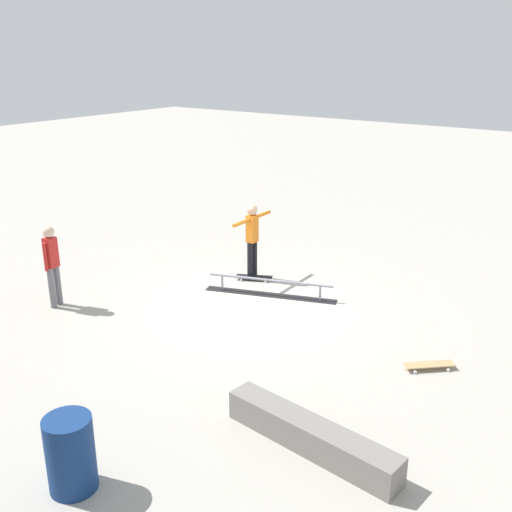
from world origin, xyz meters
TOP-DOWN VIEW (x-y plane):
  - ground_plane at (0.00, 0.00)m, footprint 60.00×60.00m
  - grind_rail at (-0.03, -0.62)m, footprint 2.68×1.15m
  - skate_ledge at (-3.26, 3.22)m, footprint 2.52×0.66m
  - skater_main at (0.84, -1.19)m, footprint 0.23×1.34m
  - skateboard_main at (0.73, -1.11)m, footprint 0.81×0.53m
  - bystander_red_shirt at (3.10, 2.28)m, footprint 0.22×0.37m
  - loose_skateboard_natural at (-3.77, 0.39)m, footprint 0.72×0.69m
  - trash_bin at (-1.39, 5.42)m, footprint 0.56×0.56m

SIDE VIEW (x-z plane):
  - ground_plane at x=0.00m, z-range 0.00..0.00m
  - skateboard_main at x=0.73m, z-range 0.03..0.12m
  - loose_skateboard_natural at x=-3.77m, z-range 0.03..0.12m
  - grind_rail at x=-0.03m, z-range -0.02..0.33m
  - skate_ledge at x=-3.26m, z-range 0.00..0.40m
  - trash_bin at x=-1.39m, z-range 0.00..0.93m
  - bystander_red_shirt at x=3.10m, z-range 0.11..1.75m
  - skater_main at x=0.84m, z-range 0.14..1.80m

